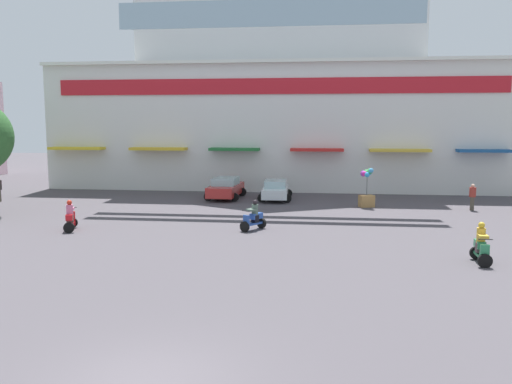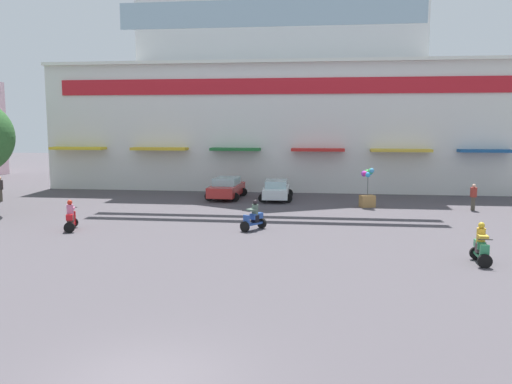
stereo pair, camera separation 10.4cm
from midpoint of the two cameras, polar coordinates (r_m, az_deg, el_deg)
ground_plane at (r=23.74m, az=-1.80°, el=-5.42°), size 128.00×128.00×0.00m
colonial_building at (r=46.81m, az=2.68°, el=12.07°), size 36.31×18.21×21.06m
parked_car_0 at (r=37.13m, az=-3.35°, el=0.44°), size 2.55×4.47×1.48m
parked_car_1 at (r=36.41m, az=2.02°, el=0.24°), size 2.37×4.18×1.37m
scooter_rider_2 at (r=27.73m, az=-19.43°, el=-2.62°), size 0.95×1.51×1.54m
scooter_rider_3 at (r=26.27m, az=-0.38°, el=-2.78°), size 1.23×1.43×1.50m
scooter_rider_4 at (r=21.83m, az=22.90°, el=-5.43°), size 0.56×1.35×1.58m
pedestrian_0 at (r=34.62m, az=22.16°, el=-0.35°), size 0.44×0.44×1.62m
balloon_vendor_cart at (r=34.03m, az=11.73°, el=0.28°), size 1.05×0.86×2.48m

